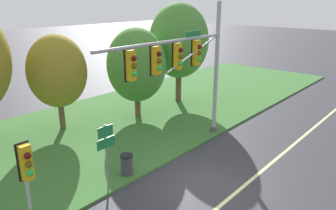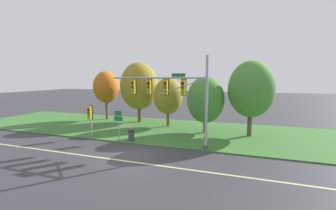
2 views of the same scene
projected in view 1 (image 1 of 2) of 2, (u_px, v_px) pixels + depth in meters
ground_plane at (206, 186)px, 13.63m from camera, size 160.00×160.00×0.00m
lane_stripe at (231, 197)px, 12.88m from camera, size 36.00×0.16×0.01m
grass_verge at (87, 134)px, 18.78m from camera, size 48.00×11.50×0.10m
traffic_signal_mast at (186, 63)px, 15.68m from camera, size 8.31×0.49×7.22m
pedestrian_signal_near_kerb at (26, 167)px, 10.62m from camera, size 0.46×0.55×2.97m
route_sign_post at (106, 146)px, 12.88m from camera, size 0.87×0.08×2.70m
tree_behind_signpost at (57, 71)px, 18.34m from camera, size 3.30×3.30×5.53m
tree_mid_verge at (136, 65)px, 20.59m from camera, size 3.74×3.74×5.70m
tree_tall_centre at (179, 41)px, 23.32m from camera, size 4.25×4.25×7.14m
trash_bin at (127, 164)px, 14.22m from camera, size 0.56×0.56×0.93m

